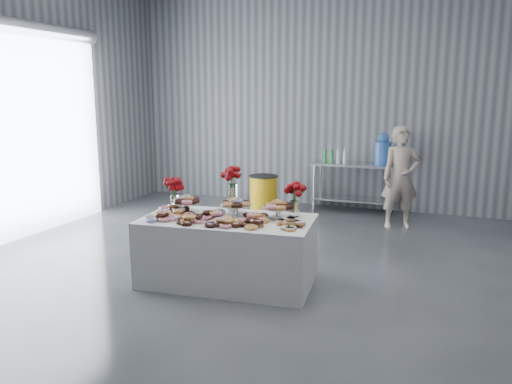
{
  "coord_description": "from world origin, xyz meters",
  "views": [
    {
      "loc": [
        1.92,
        -4.76,
        2.12
      ],
      "look_at": [
        -0.18,
        0.7,
        0.96
      ],
      "focal_mm": 35.0,
      "sensor_mm": 36.0,
      "label": 1
    }
  ],
  "objects_px": {
    "prep_table": "(353,179)",
    "water_jug": "(383,150)",
    "display_table": "(228,251)",
    "trash_barrel": "(263,194)",
    "person": "(401,177)"
  },
  "relations": [
    {
      "from": "prep_table",
      "to": "water_jug",
      "type": "relative_size",
      "value": 2.71
    },
    {
      "from": "prep_table",
      "to": "display_table",
      "type": "bearing_deg",
      "value": -99.94
    },
    {
      "from": "prep_table",
      "to": "trash_barrel",
      "type": "height_order",
      "value": "prep_table"
    },
    {
      "from": "trash_barrel",
      "to": "person",
      "type": "bearing_deg",
      "value": -4.01
    },
    {
      "from": "person",
      "to": "trash_barrel",
      "type": "distance_m",
      "value": 2.43
    },
    {
      "from": "display_table",
      "to": "prep_table",
      "type": "bearing_deg",
      "value": 80.06
    },
    {
      "from": "water_jug",
      "to": "trash_barrel",
      "type": "distance_m",
      "value": 2.23
    },
    {
      "from": "prep_table",
      "to": "water_jug",
      "type": "height_order",
      "value": "water_jug"
    },
    {
      "from": "display_table",
      "to": "prep_table",
      "type": "xyz_separation_m",
      "value": [
        0.69,
        3.94,
        0.24
      ]
    },
    {
      "from": "display_table",
      "to": "person",
      "type": "bearing_deg",
      "value": 63.47
    },
    {
      "from": "prep_table",
      "to": "person",
      "type": "bearing_deg",
      "value": -41.17
    },
    {
      "from": "person",
      "to": "display_table",
      "type": "bearing_deg",
      "value": -139.35
    },
    {
      "from": "water_jug",
      "to": "person",
      "type": "xyz_separation_m",
      "value": [
        0.39,
        -0.78,
        -0.34
      ]
    },
    {
      "from": "water_jug",
      "to": "trash_barrel",
      "type": "bearing_deg",
      "value": -162.93
    },
    {
      "from": "person",
      "to": "prep_table",
      "type": "bearing_deg",
      "value": 116.01
    }
  ]
}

